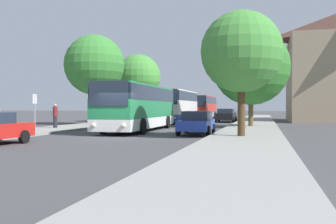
# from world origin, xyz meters

# --- Properties ---
(ground_plane) EXTENTS (300.00, 300.00, 0.00)m
(ground_plane) POSITION_xyz_m (0.00, 0.00, 0.00)
(ground_plane) COLOR #424244
(ground_plane) RESTS_ON ground
(sidewalk_left) EXTENTS (4.00, 120.00, 0.15)m
(sidewalk_left) POSITION_xyz_m (-7.00, 0.00, 0.07)
(sidewalk_left) COLOR gray
(sidewalk_left) RESTS_ON ground_plane
(sidewalk_right) EXTENTS (4.00, 120.00, 0.15)m
(sidewalk_right) POSITION_xyz_m (7.00, 0.00, 0.07)
(sidewalk_right) COLOR gray
(sidewalk_right) RESTS_ON ground_plane
(bus_front) EXTENTS (3.06, 12.13, 3.22)m
(bus_front) POSITION_xyz_m (-0.79, 6.36, 1.73)
(bus_front) COLOR silver
(bus_front) RESTS_ON ground_plane
(bus_middle) EXTENTS (2.89, 10.36, 3.44)m
(bus_middle) POSITION_xyz_m (-1.12, 20.69, 1.83)
(bus_middle) COLOR #2D519E
(bus_middle) RESTS_ON ground_plane
(bus_rear) EXTENTS (2.91, 10.73, 3.27)m
(bus_rear) POSITION_xyz_m (-0.69, 35.97, 1.75)
(bus_rear) COLOR gray
(bus_rear) RESTS_ON ground_plane
(parked_car_right_near) EXTENTS (2.03, 4.56, 1.45)m
(parked_car_right_near) POSITION_xyz_m (3.90, 3.54, 0.75)
(parked_car_right_near) COLOR #233D9E
(parked_car_right_near) RESTS_ON ground_plane
(parked_car_right_far) EXTENTS (2.20, 4.61, 1.52)m
(parked_car_right_far) POSITION_xyz_m (3.76, 23.87, 0.80)
(parked_car_right_far) COLOR black
(parked_car_right_far) RESTS_ON ground_plane
(bus_stop_sign) EXTENTS (0.08, 0.45, 2.42)m
(bus_stop_sign) POSITION_xyz_m (-6.26, 1.79, 1.65)
(bus_stop_sign) COLOR gray
(bus_stop_sign) RESTS_ON sidewalk_left
(pedestrian_waiting_near) EXTENTS (0.36, 0.36, 1.79)m
(pedestrian_waiting_near) POSITION_xyz_m (-7.27, 6.07, 1.06)
(pedestrian_waiting_near) COLOR #23232D
(pedestrian_waiting_near) RESTS_ON sidewalk_left
(tree_left_near) EXTENTS (5.02, 5.02, 7.47)m
(tree_left_near) POSITION_xyz_m (-5.82, 21.56, 5.10)
(tree_left_near) COLOR #47331E
(tree_left_near) RESTS_ON sidewalk_left
(tree_left_far) EXTENTS (5.71, 5.71, 8.42)m
(tree_left_far) POSITION_xyz_m (-7.75, 14.15, 5.70)
(tree_left_far) COLOR brown
(tree_left_far) RESTS_ON sidewalk_left
(tree_right_near) EXTENTS (4.39, 4.39, 6.71)m
(tree_right_near) POSITION_xyz_m (6.75, 0.93, 4.65)
(tree_right_near) COLOR #47331E
(tree_right_near) RESTS_ON sidewalk_right
(tree_right_mid) EXTENTS (6.32, 6.32, 8.03)m
(tree_right_mid) POSITION_xyz_m (6.87, 12.47, 5.02)
(tree_right_mid) COLOR brown
(tree_right_mid) RESTS_ON sidewalk_right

